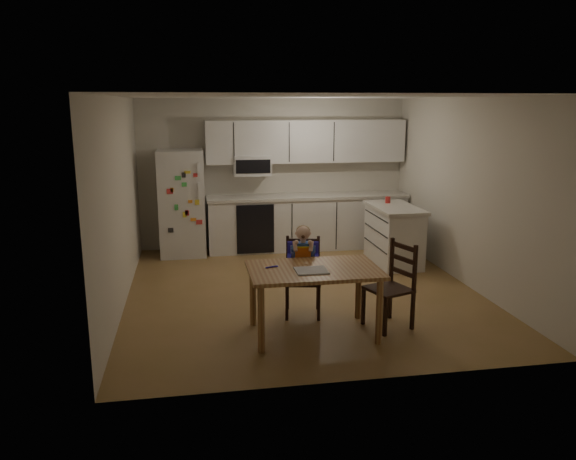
# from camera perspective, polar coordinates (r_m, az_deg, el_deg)

# --- Properties ---
(room) EXTENTS (4.52, 5.01, 2.51)m
(room) POSITION_cam_1_polar(r_m,az_deg,el_deg) (7.61, 0.78, 3.92)
(room) COLOR olive
(room) RESTS_ON ground
(refrigerator) EXTENTS (0.72, 0.70, 1.70)m
(refrigerator) POSITION_cam_1_polar(r_m,az_deg,el_deg) (9.20, -10.74, 2.71)
(refrigerator) COLOR silver
(refrigerator) RESTS_ON ground
(kitchen_run) EXTENTS (3.37, 0.62, 2.15)m
(kitchen_run) POSITION_cam_1_polar(r_m,az_deg,el_deg) (9.48, 1.77, 3.39)
(kitchen_run) COLOR silver
(kitchen_run) RESTS_ON ground
(kitchen_island) EXTENTS (0.63, 1.21, 0.89)m
(kitchen_island) POSITION_cam_1_polar(r_m,az_deg,el_deg) (8.77, 10.69, -0.44)
(kitchen_island) COLOR silver
(kitchen_island) RESTS_ON ground
(red_cup) EXTENTS (0.08, 0.08, 0.10)m
(red_cup) POSITION_cam_1_polar(r_m,az_deg,el_deg) (8.93, 10.10, 3.03)
(red_cup) COLOR red
(red_cup) RESTS_ON kitchen_island
(dining_table) EXTENTS (1.37, 0.88, 0.73)m
(dining_table) POSITION_cam_1_polar(r_m,az_deg,el_deg) (5.91, 2.63, -4.82)
(dining_table) COLOR brown
(dining_table) RESTS_ON ground
(napkin) EXTENTS (0.33, 0.28, 0.01)m
(napkin) POSITION_cam_1_polar(r_m,az_deg,el_deg) (5.78, 2.38, -4.14)
(napkin) COLOR #B9B9BE
(napkin) RESTS_ON dining_table
(toddler_spoon) EXTENTS (0.12, 0.06, 0.02)m
(toddler_spoon) POSITION_cam_1_polar(r_m,az_deg,el_deg) (5.90, -1.75, -3.77)
(toddler_spoon) COLOR #3528C3
(toddler_spoon) RESTS_ON dining_table
(chair_booster) EXTENTS (0.47, 0.47, 1.06)m
(chair_booster) POSITION_cam_1_polar(r_m,az_deg,el_deg) (6.49, 1.53, -3.14)
(chair_booster) COLOR black
(chair_booster) RESTS_ON ground
(chair_side) EXTENTS (0.54, 0.54, 0.95)m
(chair_side) POSITION_cam_1_polar(r_m,az_deg,el_deg) (6.28, 10.88, -4.92)
(chair_side) COLOR black
(chair_side) RESTS_ON ground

